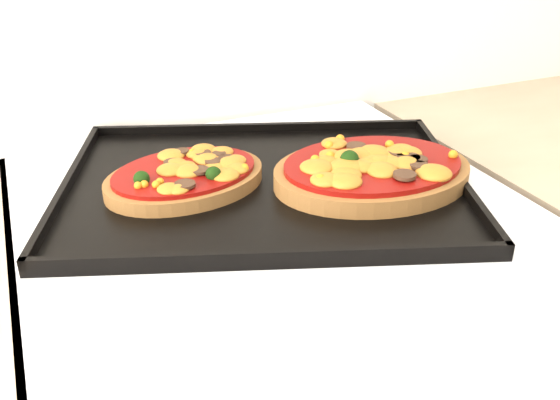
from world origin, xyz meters
name	(u,v)px	position (x,y,z in m)	size (l,w,h in m)	color
baking_tray	(264,182)	(-0.02, 1.74, 0.92)	(0.49, 0.36, 0.02)	black
pizza_left	(185,175)	(-0.11, 1.77, 0.93)	(0.20, 0.15, 0.03)	brown
pizza_right	(372,169)	(0.11, 1.69, 0.94)	(0.25, 0.19, 0.04)	brown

